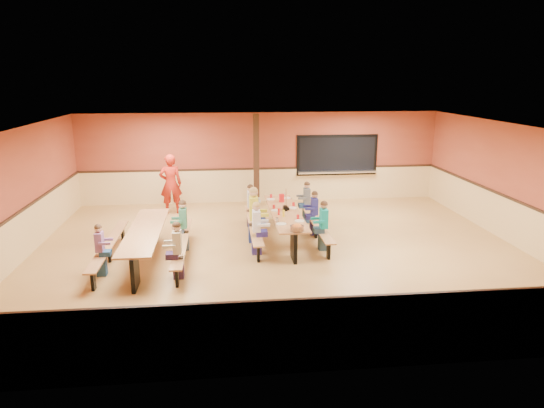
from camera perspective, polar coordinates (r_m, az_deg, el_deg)
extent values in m
plane|color=#A0733C|center=(11.89, 0.78, -5.61)|extent=(12.00, 12.00, 0.00)
cube|color=#9A422C|center=(16.33, -1.31, 5.48)|extent=(12.00, 0.04, 3.00)
cube|color=#9A422C|center=(6.75, 5.96, -8.37)|extent=(12.00, 0.04, 3.00)
cube|color=#9A422C|center=(12.28, -28.20, 0.58)|extent=(0.04, 10.00, 3.00)
cube|color=#9A422C|center=(13.54, 26.93, 1.91)|extent=(0.04, 10.00, 3.00)
cube|color=white|center=(11.20, 0.83, 8.93)|extent=(12.00, 10.00, 0.04)
cube|color=black|center=(16.71, 7.66, 5.74)|extent=(2.60, 0.06, 1.20)
cube|color=silver|center=(16.72, 7.67, 3.76)|extent=(2.70, 0.28, 0.06)
cube|color=black|center=(15.72, -1.86, 5.11)|extent=(0.18, 0.18, 3.00)
cube|color=#B37847|center=(12.61, 1.54, -0.97)|extent=(0.75, 3.60, 0.04)
cube|color=black|center=(11.26, 2.57, -4.92)|extent=(0.08, 0.60, 0.70)
cube|color=black|center=(14.19, 0.70, -0.72)|extent=(0.08, 0.60, 0.70)
cube|color=#B37847|center=(12.61, -2.19, -2.34)|extent=(0.26, 3.60, 0.04)
cube|color=black|center=(12.68, -2.18, -3.31)|extent=(0.06, 0.18, 0.41)
cube|color=#B37847|center=(12.82, 5.19, -2.10)|extent=(0.26, 3.60, 0.04)
cube|color=black|center=(12.89, 5.17, -3.06)|extent=(0.06, 0.18, 0.41)
cube|color=#B37847|center=(11.50, -14.72, -3.03)|extent=(0.75, 3.60, 0.04)
cube|color=black|center=(10.19, -15.83, -7.67)|extent=(0.08, 0.60, 0.70)
cube|color=black|center=(13.08, -13.66, -2.50)|extent=(0.08, 0.60, 0.70)
cube|color=#B37847|center=(11.75, -18.62, -4.43)|extent=(0.26, 3.60, 0.04)
cube|color=black|center=(11.82, -18.53, -5.47)|extent=(0.06, 0.18, 0.41)
cube|color=#B37847|center=(11.49, -10.55, -4.31)|extent=(0.26, 3.60, 0.04)
cube|color=black|center=(11.57, -10.50, -5.36)|extent=(0.06, 0.18, 0.41)
imported|color=#A51F12|center=(15.26, -11.83, 2.32)|extent=(0.73, 0.53, 1.86)
cylinder|color=red|center=(13.54, 1.15, 0.71)|extent=(0.16, 0.16, 0.22)
cube|color=black|center=(12.67, 1.57, -0.49)|extent=(0.10, 0.14, 0.13)
cylinder|color=yellow|center=(12.11, 1.38, -1.12)|extent=(0.06, 0.06, 0.17)
cylinder|color=#B2140F|center=(12.26, 0.81, -0.91)|extent=(0.06, 0.06, 0.17)
cube|color=black|center=(12.77, 1.65, -0.53)|extent=(0.16, 0.16, 0.06)
cube|color=#B37847|center=(12.70, 1.66, 0.69)|extent=(0.02, 0.09, 0.50)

